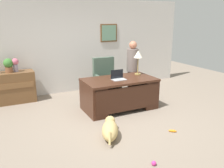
% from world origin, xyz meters
% --- Properties ---
extents(ground_plane, '(12.00, 12.00, 0.00)m').
position_xyz_m(ground_plane, '(0.00, 0.00, 0.00)').
color(ground_plane, gray).
extents(back_wall, '(7.00, 0.16, 2.70)m').
position_xyz_m(back_wall, '(0.00, 2.60, 1.35)').
color(back_wall, silver).
rests_on(back_wall, ground_plane).
extents(desk, '(1.73, 0.96, 0.75)m').
position_xyz_m(desk, '(0.34, 0.60, 0.41)').
color(desk, '#422316').
rests_on(desk, ground_plane).
extents(credenza, '(1.35, 0.50, 0.82)m').
position_xyz_m(credenza, '(-2.08, 2.25, 0.41)').
color(credenza, brown).
rests_on(credenza, ground_plane).
extents(armchair, '(0.60, 0.59, 1.12)m').
position_xyz_m(armchair, '(0.38, 1.48, 0.50)').
color(armchair, '#475B4C').
rests_on(armchair, ground_plane).
extents(person_standing, '(0.32, 0.32, 1.57)m').
position_xyz_m(person_standing, '(1.07, 1.25, 0.80)').
color(person_standing, '#262323').
rests_on(person_standing, ground_plane).
extents(dog_lying, '(0.57, 0.78, 0.30)m').
position_xyz_m(dog_lying, '(-0.50, -0.59, 0.15)').
color(dog_lying, tan).
rests_on(dog_lying, ground_plane).
extents(laptop, '(0.32, 0.22, 0.22)m').
position_xyz_m(laptop, '(0.28, 0.59, 0.81)').
color(laptop, '#B2B5BA').
rests_on(laptop, desk).
extents(desk_lamp, '(0.22, 0.22, 0.62)m').
position_xyz_m(desk_lamp, '(0.97, 0.82, 1.24)').
color(desk_lamp, '#9E8447').
rests_on(desk_lamp, desk).
extents(vase_with_flowers, '(0.17, 0.17, 0.35)m').
position_xyz_m(vase_with_flowers, '(-1.83, 2.25, 1.02)').
color(vase_with_flowers, '#93889E').
rests_on(vase_with_flowers, credenza).
extents(potted_plant, '(0.24, 0.24, 0.36)m').
position_xyz_m(potted_plant, '(-1.99, 2.25, 1.01)').
color(potted_plant, brown).
rests_on(potted_plant, credenza).
extents(dog_toy_ball, '(0.07, 0.07, 0.07)m').
position_xyz_m(dog_toy_ball, '(-0.29, -1.69, 0.04)').
color(dog_toy_ball, '#D8338C').
rests_on(dog_toy_ball, ground_plane).
extents(dog_toy_bone, '(0.15, 0.14, 0.05)m').
position_xyz_m(dog_toy_bone, '(0.69, -0.96, 0.03)').
color(dog_toy_bone, orange).
rests_on(dog_toy_bone, ground_plane).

